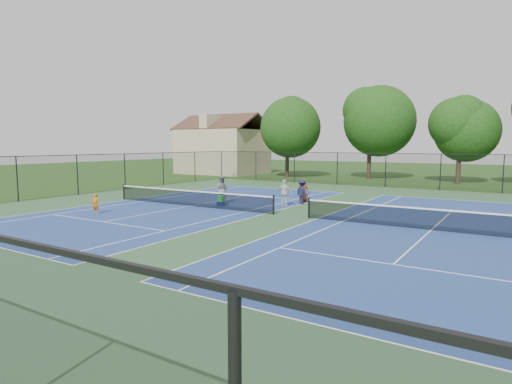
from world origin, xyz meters
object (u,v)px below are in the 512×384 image
Objects in this scene: tree_back_a at (287,124)px; ball_hopper at (221,199)px; tree_back_c at (461,126)px; bystander_c at (303,190)px; ball_crate at (221,204)px; tree_back_b at (370,118)px; instructor at (222,190)px; bystander_b at (302,192)px; clapboard_house at (223,150)px; bystander_a at (285,193)px; child_player at (96,204)px.

tree_back_a is 23.94× the size of ball_hopper.
tree_back_c is 5.42× the size of bystander_c.
ball_crate is (-10.33, -24.04, -5.34)m from tree_back_c.
tree_back_b is at bearing 86.96° from ball_crate.
tree_back_a is 22.18m from bystander_c.
instructor is 4.57× the size of ball_crate.
bystander_b is 1.03× the size of bystander_c.
ball_crate is (-1.33, -25.04, -6.45)m from tree_back_b.
ball_hopper is (-3.37, -4.55, -0.29)m from bystander_c.
clapboard_house is at bearing -176.99° from tree_back_b.
clapboard_house is 28.78m from bystander_c.
ball_crate is at bearing -113.25° from tree_back_c.
tree_back_b reaches higher than tree_back_a.
clapboard_house is at bearing -65.19° from bystander_c.
instructor is at bearing 55.62° from bystander_b.
tree_back_c is 28.10m from clapboard_house.
bystander_b is at bearing -166.97° from instructor.
ball_crate is (-3.30, -2.10, -0.68)m from bystander_a.
bystander_c is 5.69m from ball_crate.
bystander_a reaches higher than child_player.
tree_back_c is at bearing -132.25° from instructor.
ball_crate is (4.12, 5.92, -0.41)m from child_player.
child_player is (13.55, -29.96, -2.53)m from clapboard_house.
child_player is 0.70× the size of bystander_b.
bystander_a reaches higher than bystander_b.
ball_hopper is (7.67, -23.04, -5.56)m from tree_back_a.
tree_back_a is at bearing -33.62° from bystander_b.
tree_back_b is 22.38m from bystander_b.
bystander_c is at bearing -41.17° from bystander_b.
tree_back_a is 5.90× the size of bystander_c.
clapboard_house is at bearing -47.63° from bystander_a.
bystander_a is (4.00, 1.09, -0.08)m from instructor.
instructor reaches higher than bystander_b.
ball_crate is at bearing 42.54° from child_player.
bystander_b is at bearing -43.67° from clapboard_house.
tree_back_a is 24.99m from ball_crate.
tree_back_c reaches higher than ball_crate.
clapboard_house is at bearing 126.32° from ball_hopper.
bystander_c is (2.04, -20.50, -5.82)m from tree_back_b.
tree_back_b is at bearing 173.66° from tree_back_c.
bystander_c is at bearing -92.86° from bystander_a.
bystander_a reaches higher than bystander_c.
child_player is (-5.45, -30.96, -6.04)m from tree_back_b.
child_player is 0.72× the size of bystander_c.
ball_hopper is (0.70, -1.01, -0.43)m from instructor.
ball_crate is at bearing -71.59° from tree_back_a.
instructor is at bearing -53.61° from clapboard_house.
ball_hopper is at bearing -53.68° from clapboard_house.
child_player is at bearing -65.66° from clapboard_house.
child_player is 7.74m from instructor.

